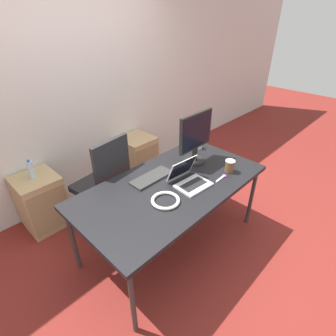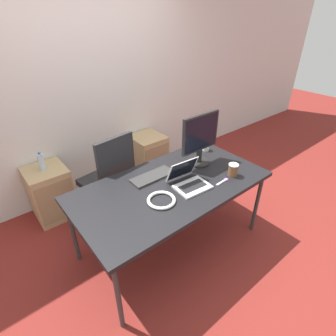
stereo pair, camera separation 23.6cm
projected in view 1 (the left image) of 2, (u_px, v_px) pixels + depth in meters
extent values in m
plane|color=maroon|center=(171.00, 242.00, 2.81)|extent=(14.00, 14.00, 0.00)
cube|color=silver|center=(77.00, 94.00, 3.02)|extent=(10.00, 0.05, 2.60)
cube|color=black|center=(172.00, 186.00, 2.42)|extent=(1.80, 0.96, 0.04)
cylinder|color=#333333|center=(133.00, 303.00, 1.85)|extent=(0.04, 0.04, 0.72)
cylinder|color=#333333|center=(251.00, 197.00, 2.88)|extent=(0.04, 0.04, 0.72)
cylinder|color=#333333|center=(73.00, 240.00, 2.35)|extent=(0.04, 0.04, 0.72)
cylinder|color=#333333|center=(193.00, 170.00, 3.38)|extent=(0.04, 0.04, 0.72)
cylinder|color=#232326|center=(104.00, 215.00, 3.14)|extent=(0.56, 0.56, 0.04)
cylinder|color=gray|center=(102.00, 201.00, 3.03)|extent=(0.05, 0.05, 0.41)
cube|color=#232326|center=(100.00, 186.00, 2.92)|extent=(0.54, 0.54, 0.07)
cube|color=#232326|center=(112.00, 168.00, 2.61)|extent=(0.44, 0.10, 0.60)
cube|color=tan|center=(41.00, 201.00, 2.90)|extent=(0.43, 0.45, 0.63)
cube|color=#977D56|center=(50.00, 211.00, 2.76)|extent=(0.39, 0.01, 0.50)
cube|color=tan|center=(137.00, 157.00, 3.75)|extent=(0.43, 0.45, 0.63)
cube|color=#977D56|center=(148.00, 163.00, 3.62)|extent=(0.39, 0.01, 0.50)
cylinder|color=silver|center=(31.00, 170.00, 2.69)|extent=(0.06, 0.06, 0.19)
cylinder|color=#3359B2|center=(28.00, 161.00, 2.63)|extent=(0.03, 0.03, 0.02)
cube|color=silver|center=(193.00, 185.00, 2.37)|extent=(0.32, 0.25, 0.02)
cube|color=black|center=(193.00, 184.00, 2.37)|extent=(0.26, 0.14, 0.00)
cube|color=silver|center=(182.00, 168.00, 2.41)|extent=(0.31, 0.12, 0.21)
cube|color=black|center=(182.00, 168.00, 2.40)|extent=(0.29, 0.10, 0.19)
cylinder|color=black|center=(194.00, 160.00, 2.76)|extent=(0.23, 0.23, 0.02)
cylinder|color=black|center=(194.00, 154.00, 2.72)|extent=(0.06, 0.06, 0.13)
cube|color=black|center=(196.00, 131.00, 2.58)|extent=(0.46, 0.03, 0.38)
cube|color=black|center=(197.00, 132.00, 2.58)|extent=(0.42, 0.00, 0.34)
cube|color=#2D2D2D|center=(152.00, 177.00, 2.48)|extent=(0.43, 0.17, 0.02)
cylinder|color=white|center=(199.00, 145.00, 2.99)|extent=(0.07, 0.07, 0.09)
cylinder|color=brown|center=(230.00, 166.00, 2.56)|extent=(0.09, 0.09, 0.11)
cylinder|color=white|center=(230.00, 161.00, 2.53)|extent=(0.09, 0.09, 0.01)
torus|color=white|center=(165.00, 200.00, 2.18)|extent=(0.24, 0.24, 0.03)
cube|color=#B2B2B7|center=(221.00, 179.00, 2.47)|extent=(0.15, 0.03, 0.01)
torus|color=purple|center=(224.00, 176.00, 2.52)|extent=(0.05, 0.05, 0.01)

